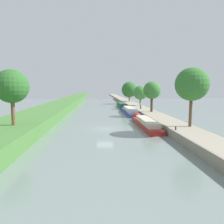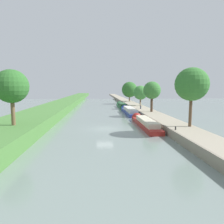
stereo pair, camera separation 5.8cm
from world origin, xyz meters
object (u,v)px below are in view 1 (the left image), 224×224
person_walking (141,105)px  mooring_bollard_far (125,102)px  narrowboat_green (121,105)px  narrowboat_red (145,123)px  mooring_bollard_near (176,128)px  narrowboat_blue (129,111)px

person_walking → mooring_bollard_far: 22.27m
narrowboat_green → mooring_bollard_far: bearing=72.0°
narrowboat_red → mooring_bollard_near: bearing=-76.7°
mooring_bollard_far → mooring_bollard_near: bearing=-90.0°
narrowboat_blue → narrowboat_green: size_ratio=1.21×
narrowboat_red → mooring_bollard_near: 8.44m
narrowboat_blue → person_walking: person_walking is taller
mooring_bollard_far → person_walking: bearing=-87.8°
mooring_bollard_near → narrowboat_blue: bearing=94.6°
narrowboat_blue → mooring_bollard_far: (2.00, 22.29, 0.66)m
narrowboat_green → narrowboat_red: bearing=-90.0°
person_walking → mooring_bollard_near: (-0.86, -24.73, -0.65)m
mooring_bollard_near → person_walking: bearing=88.0°
narrowboat_red → mooring_bollard_far: 38.85m
narrowboat_red → mooring_bollard_near: size_ratio=31.41×
narrowboat_green → mooring_bollard_near: 40.96m
person_walking → mooring_bollard_near: 24.75m
narrowboat_green → mooring_bollard_near: size_ratio=29.76×
narrowboat_blue → mooring_bollard_far: 22.39m
narrowboat_blue → mooring_bollard_near: (2.00, -24.69, 0.66)m
narrowboat_blue → mooring_bollard_far: size_ratio=35.88×
narrowboat_green → mooring_bollard_far: size_ratio=29.76×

